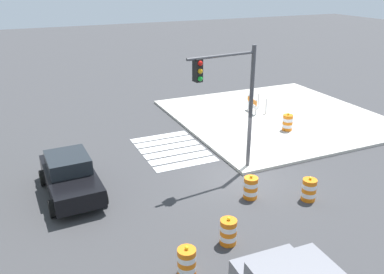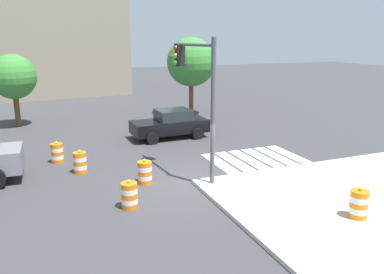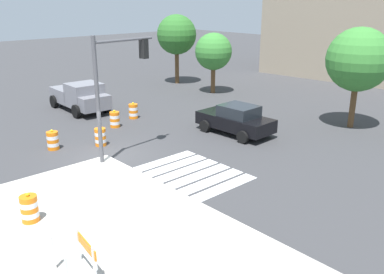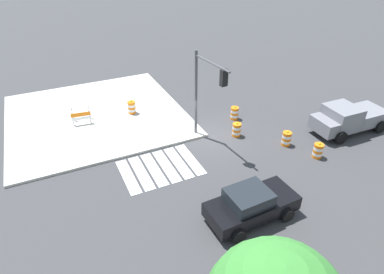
# 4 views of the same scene
# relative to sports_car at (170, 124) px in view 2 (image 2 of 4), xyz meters

# --- Properties ---
(ground_plane) EXTENTS (120.00, 120.00, 0.00)m
(ground_plane) POSITION_rel_sports_car_xyz_m (-1.56, -7.17, -0.81)
(ground_plane) COLOR #38383A
(crosswalk_stripes) EXTENTS (4.35, 3.20, 0.02)m
(crosswalk_stripes) POSITION_rel_sports_car_xyz_m (2.44, -5.37, -0.80)
(crosswalk_stripes) COLOR silver
(crosswalk_stripes) RESTS_ON ground
(sports_car) EXTENTS (4.36, 2.25, 1.63)m
(sports_car) POSITION_rel_sports_car_xyz_m (0.00, 0.00, 0.00)
(sports_car) COLOR black
(sports_car) RESTS_ON ground
(traffic_barrel_near_corner) EXTENTS (0.56, 0.56, 1.02)m
(traffic_barrel_near_corner) POSITION_rel_sports_car_xyz_m (-3.28, -6.47, -0.36)
(traffic_barrel_near_corner) COLOR orange
(traffic_barrel_near_corner) RESTS_ON ground
(traffic_barrel_crosswalk_end) EXTENTS (0.56, 0.56, 1.02)m
(traffic_barrel_crosswalk_end) POSITION_rel_sports_car_xyz_m (-6.33, -2.37, -0.36)
(traffic_barrel_crosswalk_end) COLOR orange
(traffic_barrel_crosswalk_end) RESTS_ON ground
(traffic_barrel_median_near) EXTENTS (0.56, 0.56, 1.02)m
(traffic_barrel_median_near) POSITION_rel_sports_car_xyz_m (-5.51, -4.23, -0.36)
(traffic_barrel_median_near) COLOR orange
(traffic_barrel_median_near) RESTS_ON ground
(traffic_barrel_median_far) EXTENTS (0.56, 0.56, 1.02)m
(traffic_barrel_median_far) POSITION_rel_sports_car_xyz_m (-4.36, -8.49, -0.36)
(traffic_barrel_median_far) COLOR orange
(traffic_barrel_median_far) RESTS_ON ground
(traffic_barrel_on_sidewalk) EXTENTS (0.56, 0.56, 1.02)m
(traffic_barrel_on_sidewalk) POSITION_rel_sports_car_xyz_m (2.03, -12.19, -0.21)
(traffic_barrel_on_sidewalk) COLOR orange
(traffic_barrel_on_sidewalk) RESTS_ON sidewalk_corner
(traffic_light_pole) EXTENTS (0.67, 3.28, 5.50)m
(traffic_light_pole) POSITION_rel_sports_car_xyz_m (-1.09, -6.64, 3.10)
(traffic_light_pole) COLOR #4C4C51
(traffic_light_pole) RESTS_ON sidewalk_corner
(street_tree_streetside_mid) EXTENTS (3.52, 3.52, 5.64)m
(street_tree_streetside_mid) POSITION_rel_sports_car_xyz_m (3.63, 5.86, 3.05)
(street_tree_streetside_mid) COLOR brown
(street_tree_streetside_mid) RESTS_ON ground
(street_tree_streetside_far) EXTENTS (2.83, 2.83, 4.62)m
(street_tree_streetside_far) POSITION_rel_sports_car_xyz_m (-8.23, 6.46, 2.37)
(street_tree_streetside_far) COLOR brown
(street_tree_streetside_far) RESTS_ON ground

